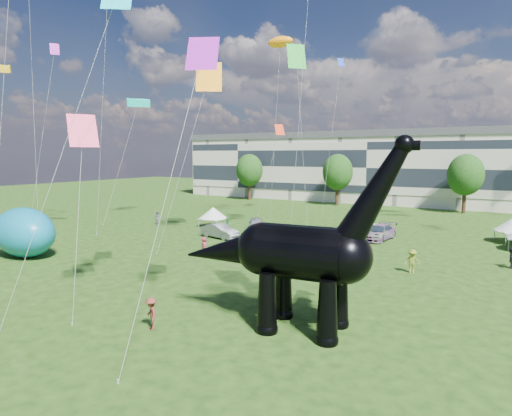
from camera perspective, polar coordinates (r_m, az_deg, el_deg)
The scene contains 14 objects.
ground at distance 24.31m, azimuth -7.02°, elevation -14.05°, with size 220.00×220.00×0.00m, color #16330C.
terrace_row at distance 82.84m, azimuth 15.60°, elevation 4.93°, with size 78.00×11.00×12.00m, color beige.
tree_far_left at distance 83.43m, azimuth -0.89°, elevation 5.41°, with size 5.20×5.20×9.44m.
tree_mid_left at distance 75.48m, azimuth 10.83°, elevation 5.10°, with size 5.20×5.20×9.44m.
tree_mid_right at distance 71.10m, azimuth 26.18°, elevation 4.39°, with size 5.20×5.20×9.44m.
dinosaur_sculpture at distance 21.57m, azimuth 5.08°, elevation -6.25°, with size 12.28×3.71×10.00m.
car_silver at distance 50.22m, azimuth 0.02°, elevation -2.10°, with size 1.70×4.24×1.44m, color silver.
car_grey at distance 45.43m, azimuth -4.83°, elevation -3.07°, with size 1.58×4.54×1.49m, color gray.
car_white at distance 50.23m, azimuth 14.46°, elevation -2.36°, with size 2.31×5.00×1.39m, color white.
car_dark at distance 46.09m, azimuth 16.07°, elevation -3.14°, with size 2.18×5.36×1.55m, color #595960.
gazebo_left at distance 52.50m, azimuth -5.73°, elevation -0.66°, with size 3.64×3.64×2.41m.
inflatable_teal at distance 41.88m, azimuth -28.51°, elevation -2.86°, with size 6.84×4.27×4.27m, color #0C749A.
visitors at distance 37.50m, azimuth 8.21°, elevation -5.14°, with size 47.01×33.96×1.80m.
kites at distance 50.13m, azimuth 6.47°, elevation 23.98°, with size 69.07×51.43×28.77m.
Camera 1 is at (14.06, -17.80, 8.74)m, focal length 30.00 mm.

